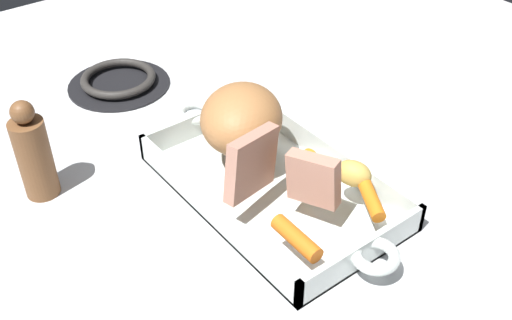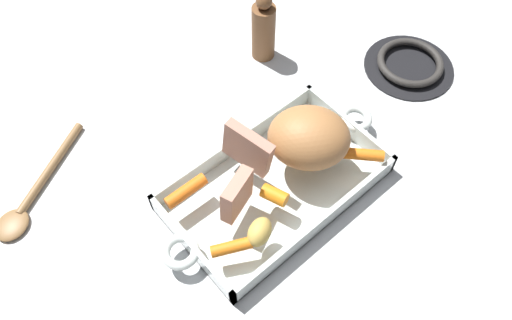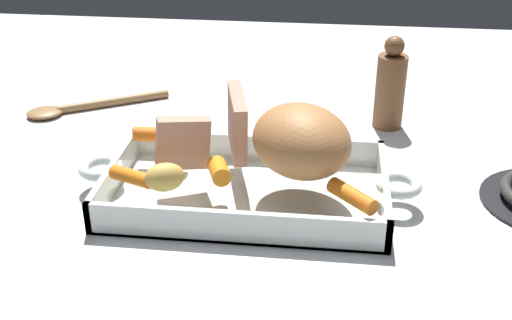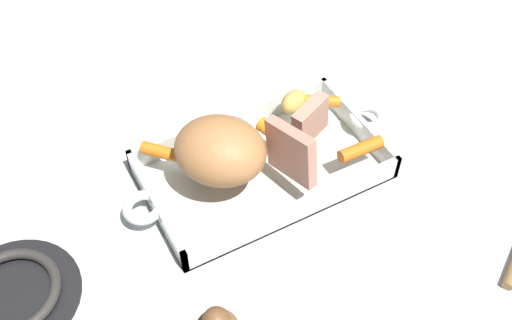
{
  "view_description": "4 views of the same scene",
  "coord_description": "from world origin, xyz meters",
  "px_view_note": "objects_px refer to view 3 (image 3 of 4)",
  "views": [
    {
      "loc": [
        0.5,
        -0.42,
        0.56
      ],
      "look_at": [
        -0.01,
        -0.02,
        0.06
      ],
      "focal_mm": 43.12,
      "sensor_mm": 36.0,
      "label": 1
    },
    {
      "loc": [
        0.29,
        0.28,
        0.71
      ],
      "look_at": [
        0.02,
        -0.03,
        0.08
      ],
      "focal_mm": 33.82,
      "sensor_mm": 36.0,
      "label": 2
    },
    {
      "loc": [
        -0.1,
        0.73,
        0.44
      ],
      "look_at": [
        -0.01,
        0.01,
        0.06
      ],
      "focal_mm": 46.29,
      "sensor_mm": 36.0,
      "label": 3
    },
    {
      "loc": [
        -0.29,
        -0.52,
        0.69
      ],
      "look_at": [
        -0.02,
        -0.02,
        0.07
      ],
      "focal_mm": 41.21,
      "sensor_mm": 36.0,
      "label": 4
    }
  ],
  "objects_px": {
    "pork_roast": "(301,141)",
    "baby_carrot_center_right": "(160,135)",
    "roasting_dish": "(246,190)",
    "baby_carrot_southeast": "(219,171)",
    "pepper_mill": "(390,87)",
    "roast_slice_outer": "(183,142)",
    "baby_carrot_center_left": "(132,177)",
    "roast_slice_thin": "(237,123)",
    "potato_golden_small": "(165,177)",
    "baby_carrot_short": "(352,196)",
    "serving_spoon": "(81,107)"
  },
  "relations": [
    {
      "from": "pork_roast",
      "to": "baby_carrot_center_right",
      "type": "xyz_separation_m",
      "value": [
        0.2,
        -0.07,
        -0.03
      ]
    },
    {
      "from": "roasting_dish",
      "to": "baby_carrot_southeast",
      "type": "relative_size",
      "value": 10.72
    },
    {
      "from": "roasting_dish",
      "to": "pepper_mill",
      "type": "bearing_deg",
      "value": -127.69
    },
    {
      "from": "roast_slice_outer",
      "to": "pepper_mill",
      "type": "bearing_deg",
      "value": -137.68
    },
    {
      "from": "baby_carrot_center_left",
      "to": "baby_carrot_center_right",
      "type": "distance_m",
      "value": 0.12
    },
    {
      "from": "roast_slice_outer",
      "to": "pepper_mill",
      "type": "relative_size",
      "value": 0.45
    },
    {
      "from": "roast_slice_thin",
      "to": "potato_golden_small",
      "type": "distance_m",
      "value": 0.13
    },
    {
      "from": "pork_roast",
      "to": "pepper_mill",
      "type": "xyz_separation_m",
      "value": [
        -0.13,
        -0.25,
        -0.02
      ]
    },
    {
      "from": "baby_carrot_short",
      "to": "potato_golden_small",
      "type": "distance_m",
      "value": 0.22
    },
    {
      "from": "roast_slice_outer",
      "to": "serving_spoon",
      "type": "height_order",
      "value": "roast_slice_outer"
    },
    {
      "from": "roasting_dish",
      "to": "baby_carrot_center_left",
      "type": "bearing_deg",
      "value": 20.86
    },
    {
      "from": "roasting_dish",
      "to": "roast_slice_thin",
      "type": "relative_size",
      "value": 5.29
    },
    {
      "from": "roasting_dish",
      "to": "serving_spoon",
      "type": "xyz_separation_m",
      "value": [
        0.32,
        -0.25,
        -0.01
      ]
    },
    {
      "from": "baby_carrot_center_left",
      "to": "pepper_mill",
      "type": "relative_size",
      "value": 0.41
    },
    {
      "from": "baby_carrot_center_right",
      "to": "baby_carrot_short",
      "type": "height_order",
      "value": "baby_carrot_center_right"
    },
    {
      "from": "roast_slice_thin",
      "to": "baby_carrot_southeast",
      "type": "relative_size",
      "value": 2.03
    },
    {
      "from": "pork_roast",
      "to": "baby_carrot_southeast",
      "type": "height_order",
      "value": "pork_roast"
    },
    {
      "from": "pepper_mill",
      "to": "pork_roast",
      "type": "bearing_deg",
      "value": 63.52
    },
    {
      "from": "roasting_dish",
      "to": "roast_slice_outer",
      "type": "relative_size",
      "value": 6.68
    },
    {
      "from": "potato_golden_small",
      "to": "baby_carrot_southeast",
      "type": "bearing_deg",
      "value": -150.89
    },
    {
      "from": "baby_carrot_southeast",
      "to": "baby_carrot_center_right",
      "type": "relative_size",
      "value": 0.58
    },
    {
      "from": "roast_slice_outer",
      "to": "baby_carrot_short",
      "type": "height_order",
      "value": "roast_slice_outer"
    },
    {
      "from": "roasting_dish",
      "to": "potato_golden_small",
      "type": "bearing_deg",
      "value": 34.86
    },
    {
      "from": "roast_slice_outer",
      "to": "potato_golden_small",
      "type": "distance_m",
      "value": 0.07
    },
    {
      "from": "pork_roast",
      "to": "roast_slice_outer",
      "type": "height_order",
      "value": "pork_roast"
    },
    {
      "from": "baby_carrot_center_left",
      "to": "baby_carrot_southeast",
      "type": "xyz_separation_m",
      "value": [
        -0.1,
        -0.02,
        0.0
      ]
    },
    {
      "from": "pork_roast",
      "to": "roast_slice_outer",
      "type": "distance_m",
      "value": 0.15
    },
    {
      "from": "baby_carrot_short",
      "to": "serving_spoon",
      "type": "relative_size",
      "value": 0.3
    },
    {
      "from": "baby_carrot_center_left",
      "to": "serving_spoon",
      "type": "xyz_separation_m",
      "value": [
        0.18,
        -0.31,
        -0.04
      ]
    },
    {
      "from": "roasting_dish",
      "to": "baby_carrot_southeast",
      "type": "bearing_deg",
      "value": 44.38
    },
    {
      "from": "roasting_dish",
      "to": "roast_slice_thin",
      "type": "distance_m",
      "value": 0.09
    },
    {
      "from": "baby_carrot_southeast",
      "to": "potato_golden_small",
      "type": "relative_size",
      "value": 0.86
    },
    {
      "from": "roast_slice_outer",
      "to": "roast_slice_thin",
      "type": "bearing_deg",
      "value": -142.81
    },
    {
      "from": "baby_carrot_southeast",
      "to": "roasting_dish",
      "type": "bearing_deg",
      "value": -135.62
    },
    {
      "from": "baby_carrot_short",
      "to": "potato_golden_small",
      "type": "height_order",
      "value": "potato_golden_small"
    },
    {
      "from": "baby_carrot_center_left",
      "to": "potato_golden_small",
      "type": "relative_size",
      "value": 1.28
    },
    {
      "from": "potato_golden_small",
      "to": "roast_slice_thin",
      "type": "bearing_deg",
      "value": -122.83
    },
    {
      "from": "pork_roast",
      "to": "baby_carrot_center_right",
      "type": "relative_size",
      "value": 1.85
    },
    {
      "from": "baby_carrot_southeast",
      "to": "baby_carrot_short",
      "type": "relative_size",
      "value": 0.62
    },
    {
      "from": "pork_roast",
      "to": "roast_slice_outer",
      "type": "relative_size",
      "value": 2.0
    },
    {
      "from": "baby_carrot_southeast",
      "to": "baby_carrot_center_left",
      "type": "bearing_deg",
      "value": 11.9
    },
    {
      "from": "roast_slice_thin",
      "to": "baby_carrot_center_left",
      "type": "bearing_deg",
      "value": 40.68
    },
    {
      "from": "pork_roast",
      "to": "baby_carrot_southeast",
      "type": "bearing_deg",
      "value": 16.1
    },
    {
      "from": "roast_slice_thin",
      "to": "baby_carrot_center_right",
      "type": "height_order",
      "value": "roast_slice_thin"
    },
    {
      "from": "baby_carrot_southeast",
      "to": "pepper_mill",
      "type": "xyz_separation_m",
      "value": [
        -0.22,
        -0.28,
        0.01
      ]
    },
    {
      "from": "roast_slice_thin",
      "to": "baby_carrot_center_right",
      "type": "distance_m",
      "value": 0.12
    },
    {
      "from": "pork_roast",
      "to": "serving_spoon",
      "type": "distance_m",
      "value": 0.47
    },
    {
      "from": "roasting_dish",
      "to": "baby_carrot_short",
      "type": "xyz_separation_m",
      "value": [
        -0.13,
        0.07,
        0.04
      ]
    },
    {
      "from": "baby_carrot_center_right",
      "to": "potato_golden_small",
      "type": "xyz_separation_m",
      "value": [
        -0.04,
        0.13,
        0.01
      ]
    },
    {
      "from": "baby_carrot_center_left",
      "to": "serving_spoon",
      "type": "relative_size",
      "value": 0.27
    }
  ]
}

